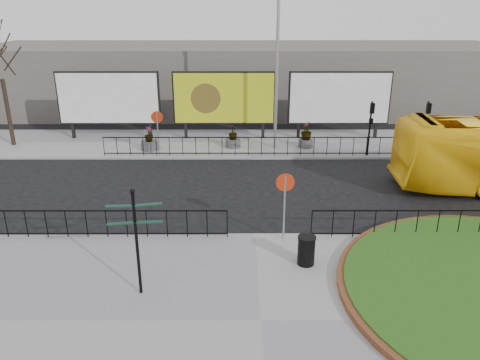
{
  "coord_description": "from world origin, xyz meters",
  "views": [
    {
      "loc": [
        -0.56,
        -15.27,
        7.98
      ],
      "look_at": [
        -0.54,
        1.54,
        1.63
      ],
      "focal_mm": 35.0,
      "sensor_mm": 36.0,
      "label": 1
    }
  ],
  "objects_px": {
    "litter_bin": "(306,250)",
    "billboard_mid": "(224,98)",
    "lamp_post": "(277,65)",
    "planter_a": "(149,142)",
    "planter_b": "(233,139)",
    "planter_c": "(306,136)",
    "fingerpost_sign": "(136,232)"
  },
  "relations": [
    {
      "from": "billboard_mid",
      "to": "planter_a",
      "type": "distance_m",
      "value": 5.32
    },
    {
      "from": "billboard_mid",
      "to": "lamp_post",
      "type": "relative_size",
      "value": 0.67
    },
    {
      "from": "litter_bin",
      "to": "billboard_mid",
      "type": "bearing_deg",
      "value": 101.5
    },
    {
      "from": "fingerpost_sign",
      "to": "litter_bin",
      "type": "height_order",
      "value": "fingerpost_sign"
    },
    {
      "from": "litter_bin",
      "to": "planter_a",
      "type": "height_order",
      "value": "planter_a"
    },
    {
      "from": "lamp_post",
      "to": "fingerpost_sign",
      "type": "distance_m",
      "value": 15.76
    },
    {
      "from": "lamp_post",
      "to": "planter_a",
      "type": "xyz_separation_m",
      "value": [
        -7.23,
        -0.55,
        -4.26
      ]
    },
    {
      "from": "billboard_mid",
      "to": "lamp_post",
      "type": "distance_m",
      "value": 4.23
    },
    {
      "from": "lamp_post",
      "to": "planter_a",
      "type": "bearing_deg",
      "value": -175.63
    },
    {
      "from": "planter_c",
      "to": "litter_bin",
      "type": "bearing_deg",
      "value": -97.56
    },
    {
      "from": "lamp_post",
      "to": "planter_c",
      "type": "bearing_deg",
      "value": -0.0
    },
    {
      "from": "planter_b",
      "to": "planter_c",
      "type": "relative_size",
      "value": 0.87
    },
    {
      "from": "lamp_post",
      "to": "planter_b",
      "type": "relative_size",
      "value": 6.97
    },
    {
      "from": "planter_a",
      "to": "planter_b",
      "type": "height_order",
      "value": "planter_a"
    },
    {
      "from": "billboard_mid",
      "to": "fingerpost_sign",
      "type": "distance_m",
      "value": 16.8
    },
    {
      "from": "billboard_mid",
      "to": "litter_bin",
      "type": "distance_m",
      "value": 15.53
    },
    {
      "from": "billboard_mid",
      "to": "planter_c",
      "type": "height_order",
      "value": "billboard_mid"
    },
    {
      "from": "litter_bin",
      "to": "planter_a",
      "type": "xyz_separation_m",
      "value": [
        -7.29,
        12.57,
        -0.05
      ]
    },
    {
      "from": "billboard_mid",
      "to": "planter_c",
      "type": "xyz_separation_m",
      "value": [
        4.81,
        -1.97,
        -1.84
      ]
    },
    {
      "from": "fingerpost_sign",
      "to": "planter_c",
      "type": "relative_size",
      "value": 2.12
    },
    {
      "from": "billboard_mid",
      "to": "fingerpost_sign",
      "type": "height_order",
      "value": "billboard_mid"
    },
    {
      "from": "lamp_post",
      "to": "litter_bin",
      "type": "height_order",
      "value": "lamp_post"
    },
    {
      "from": "planter_b",
      "to": "planter_c",
      "type": "bearing_deg",
      "value": 0.0
    },
    {
      "from": "lamp_post",
      "to": "fingerpost_sign",
      "type": "bearing_deg",
      "value": -108.53
    },
    {
      "from": "lamp_post",
      "to": "litter_bin",
      "type": "xyz_separation_m",
      "value": [
        0.06,
        -13.12,
        -4.21
      ]
    },
    {
      "from": "billboard_mid",
      "to": "litter_bin",
      "type": "height_order",
      "value": "billboard_mid"
    },
    {
      "from": "fingerpost_sign",
      "to": "litter_bin",
      "type": "distance_m",
      "value": 5.44
    },
    {
      "from": "litter_bin",
      "to": "planter_b",
      "type": "bearing_deg",
      "value": 100.85
    },
    {
      "from": "lamp_post",
      "to": "planter_b",
      "type": "distance_m",
      "value": 4.89
    },
    {
      "from": "fingerpost_sign",
      "to": "planter_b",
      "type": "height_order",
      "value": "fingerpost_sign"
    },
    {
      "from": "planter_a",
      "to": "lamp_post",
      "type": "bearing_deg",
      "value": 4.37
    },
    {
      "from": "fingerpost_sign",
      "to": "planter_b",
      "type": "relative_size",
      "value": 2.45
    }
  ]
}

